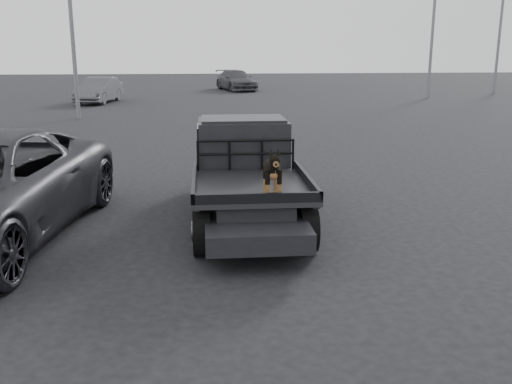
{
  "coord_description": "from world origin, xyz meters",
  "views": [
    {
      "loc": [
        -0.47,
        -8.06,
        3.16
      ],
      "look_at": [
        0.24,
        -0.33,
        1.16
      ],
      "focal_mm": 40.0,
      "sensor_mm": 36.0,
      "label": 1
    }
  ],
  "objects_px": {
    "dog": "(272,172)",
    "distant_car_b": "(236,80)",
    "flatbed_ute": "(247,197)",
    "distant_car_a": "(99,90)"
  },
  "relations": [
    {
      "from": "flatbed_ute",
      "to": "distant_car_a",
      "type": "bearing_deg",
      "value": 105.96
    },
    {
      "from": "flatbed_ute",
      "to": "distant_car_b",
      "type": "height_order",
      "value": "distant_car_b"
    },
    {
      "from": "distant_car_a",
      "to": "dog",
      "type": "bearing_deg",
      "value": -65.03
    },
    {
      "from": "flatbed_ute",
      "to": "distant_car_a",
      "type": "height_order",
      "value": "distant_car_a"
    },
    {
      "from": "dog",
      "to": "distant_car_b",
      "type": "distance_m",
      "value": 33.81
    },
    {
      "from": "distant_car_b",
      "to": "dog",
      "type": "bearing_deg",
      "value": -107.4
    },
    {
      "from": "flatbed_ute",
      "to": "dog",
      "type": "height_order",
      "value": "dog"
    },
    {
      "from": "flatbed_ute",
      "to": "distant_car_a",
      "type": "relative_size",
      "value": 1.25
    },
    {
      "from": "flatbed_ute",
      "to": "dog",
      "type": "xyz_separation_m",
      "value": [
        0.26,
        -1.72,
        0.83
      ]
    },
    {
      "from": "dog",
      "to": "distant_car_b",
      "type": "xyz_separation_m",
      "value": [
        1.4,
        33.78,
        -0.57
      ]
    }
  ]
}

